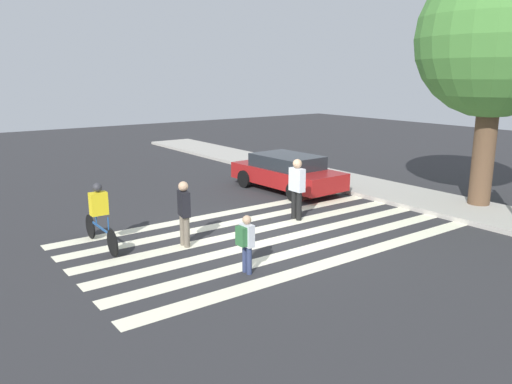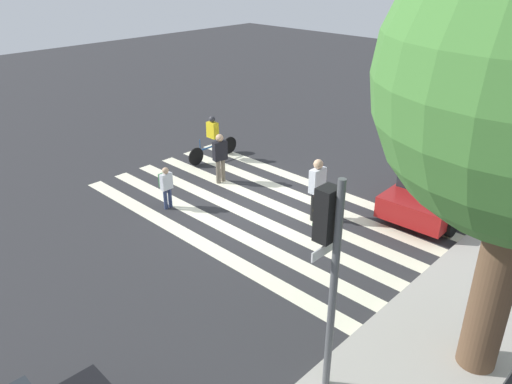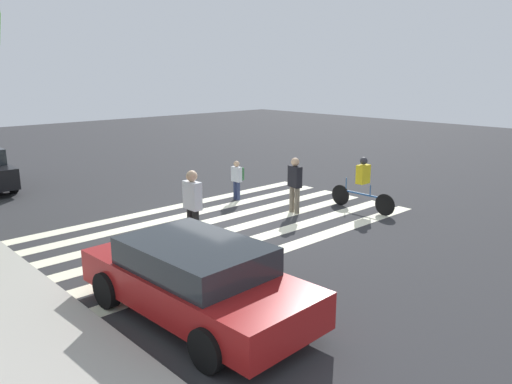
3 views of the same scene
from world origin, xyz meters
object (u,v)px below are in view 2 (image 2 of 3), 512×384
Objects in this scene: pedestrian_adult_yellow_jacket at (220,156)px; car_parked_far_curb at (442,186)px; cyclist_near_curb at (213,136)px; pedestrian_adult_tall_backpack at (317,186)px; traffic_light at (329,249)px; pedestrian_child_with_backpack at (166,184)px.

pedestrian_adult_yellow_jacket reaches higher than car_parked_far_curb.
cyclist_near_curb is at bearing -112.92° from pedestrian_adult_yellow_jacket.
pedestrian_adult_tall_backpack is 5.45m from cyclist_near_curb.
traffic_light is 8.08m from car_parked_far_curb.
car_parked_far_curb reaches higher than pedestrian_child_with_backpack.
pedestrian_adult_yellow_jacket is 1.28× the size of pedestrian_child_with_backpack.
car_parked_far_curb is (-3.01, 2.14, -0.32)m from pedestrian_adult_tall_backpack.
cyclist_near_curb is at bearing 79.91° from pedestrian_adult_tall_backpack.
pedestrian_adult_tall_backpack is (-4.65, -3.69, -1.73)m from traffic_light.
traffic_light is 2.41× the size of pedestrian_adult_yellow_jacket.
car_parked_far_curb is at bearing -34.81° from pedestrian_adult_tall_backpack.
traffic_light is 8.83m from pedestrian_adult_yellow_jacket.
traffic_light is at bearing 70.70° from pedestrian_adult_yellow_jacket.
traffic_light is 10.83m from cyclist_near_curb.
cyclist_near_curb reaches higher than pedestrian_child_with_backpack.
pedestrian_adult_yellow_jacket is 0.92× the size of pedestrian_adult_tall_backpack.
traffic_light is 7.77m from pedestrian_child_with_backpack.
pedestrian_adult_yellow_jacket is 3.70m from pedestrian_adult_tall_backpack.
cyclist_near_curb is (-1.00, -5.36, -0.13)m from pedestrian_adult_tall_backpack.
cyclist_near_curb is (-3.43, -1.87, 0.12)m from pedestrian_child_with_backpack.
car_parked_far_curb is (-7.66, -1.55, -2.05)m from traffic_light.
pedestrian_adult_tall_backpack is 3.71m from car_parked_far_curb.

